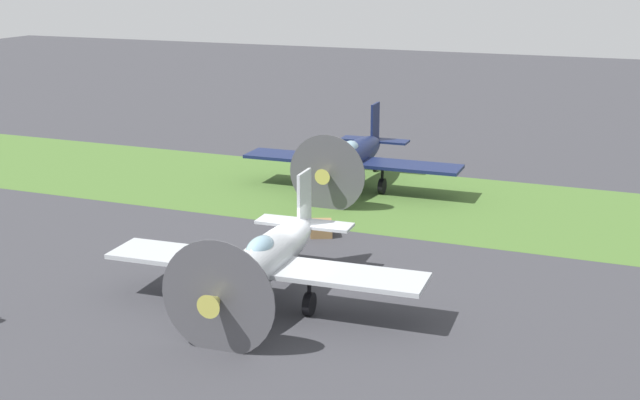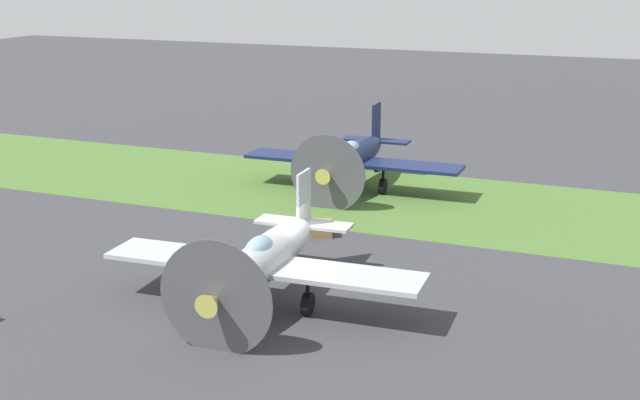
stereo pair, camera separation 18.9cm
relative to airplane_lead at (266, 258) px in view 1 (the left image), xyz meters
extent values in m
plane|color=#38383D|center=(0.01, -2.33, -1.62)|extent=(160.00, 160.00, 0.00)
cube|color=#476B2D|center=(0.01, -13.92, -1.62)|extent=(120.00, 11.00, 0.01)
ellipsoid|color=#B2B7BC|center=(0.01, -0.17, 0.01)|extent=(1.80, 7.69, 1.39)
cube|color=#B2B7BC|center=(-0.01, 0.27, -0.16)|extent=(10.85, 2.48, 0.16)
cube|color=#B2B7BC|center=(0.20, -3.65, 1.02)|extent=(0.18, 1.24, 2.13)
cube|color=#B2B7BC|center=(0.20, -3.65, 0.12)|extent=(3.64, 1.20, 0.11)
cone|color=#B7B24C|center=(-0.21, 3.91, 0.01)|extent=(0.76, 0.82, 0.72)
cylinder|color=#4C4C51|center=(-0.20, 3.69, 0.01)|extent=(3.58, 0.24, 3.59)
ellipsoid|color=#8CB2C6|center=(-0.03, 0.50, 0.49)|extent=(0.87, 1.61, 0.78)
cylinder|color=black|center=(-1.64, 0.30, -1.24)|extent=(0.29, 0.77, 0.76)
cylinder|color=black|center=(-1.64, 0.30, -0.70)|extent=(0.13, 0.13, 1.08)
cylinder|color=black|center=(1.60, 0.47, -1.24)|extent=(0.29, 0.77, 0.76)
cylinder|color=black|center=(1.60, 0.47, -0.70)|extent=(0.13, 0.13, 1.08)
cylinder|color=black|center=(0.20, -3.76, -1.44)|extent=(0.15, 0.37, 0.36)
ellipsoid|color=#141E47|center=(2.41, -15.19, 0.03)|extent=(1.61, 7.79, 1.41)
cube|color=#141E47|center=(2.40, -14.73, -0.14)|extent=(10.99, 2.22, 0.16)
cube|color=#141E47|center=(2.50, -18.72, 1.06)|extent=(0.15, 1.26, 2.17)
cube|color=#141E47|center=(2.50, -18.72, 0.15)|extent=(3.67, 1.12, 0.11)
cone|color=#B7B24C|center=(2.30, -11.03, 0.03)|extent=(0.75, 0.82, 0.73)
cylinder|color=#4C4C51|center=(2.31, -11.26, 0.03)|extent=(3.65, 0.14, 3.65)
ellipsoid|color=#8CB2C6|center=(2.39, -14.51, 0.53)|extent=(0.84, 1.62, 0.80)
cylinder|color=black|center=(0.74, -14.66, -1.23)|extent=(0.27, 0.78, 0.78)
cylinder|color=black|center=(0.74, -14.66, -0.68)|extent=(0.14, 0.14, 1.09)
cylinder|color=black|center=(4.05, -14.58, -1.23)|extent=(0.27, 0.78, 0.78)
cylinder|color=black|center=(4.05, -14.58, -0.68)|extent=(0.14, 0.14, 1.09)
cylinder|color=black|center=(2.50, -18.84, -1.44)|extent=(0.15, 0.37, 0.36)
cube|color=olive|center=(1.06, -7.42, -1.30)|extent=(1.20, 1.20, 0.64)
camera|label=1|loc=(-11.43, 23.57, 9.39)|focal=47.39mm
camera|label=2|loc=(-11.61, 23.50, 9.39)|focal=47.39mm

